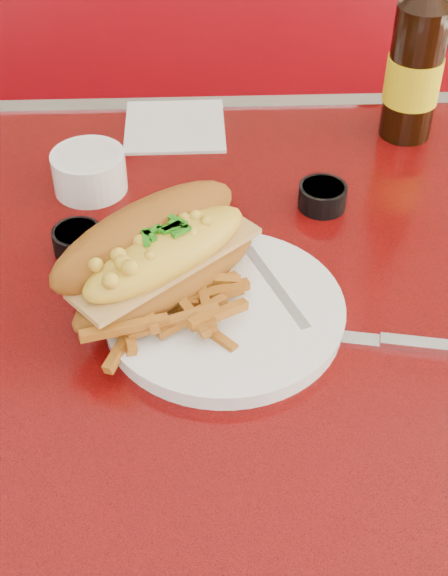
{
  "coord_description": "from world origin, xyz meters",
  "views": [
    {
      "loc": [
        -0.05,
        -0.58,
        1.31
      ],
      "look_at": [
        -0.03,
        -0.02,
        0.81
      ],
      "focal_mm": 50.0,
      "sensor_mm": 36.0,
      "label": 1
    }
  ],
  "objects_px": {
    "fork": "(267,276)",
    "beer_bottle": "(416,60)",
    "sauce_cup_left": "(78,240)",
    "dinner_plate": "(224,312)",
    "sauce_cup_right": "(323,196)",
    "booth_bench_far": "(222,210)",
    "gravy_ramekin": "(89,171)",
    "mac_hoagie": "(159,254)",
    "diner_table": "(247,407)",
    "knife": "(369,339)"
  },
  "relations": [
    {
      "from": "diner_table",
      "to": "sauce_cup_right",
      "type": "xyz_separation_m",
      "value": [
        0.09,
        0.16,
        0.18
      ]
    },
    {
      "from": "knife",
      "to": "dinner_plate",
      "type": "bearing_deg",
      "value": 176.16
    },
    {
      "from": "diner_table",
      "to": "gravy_ramekin",
      "type": "relative_size",
      "value": 13.8
    },
    {
      "from": "diner_table",
      "to": "sauce_cup_left",
      "type": "xyz_separation_m",
      "value": [
        -0.18,
        0.09,
        0.18
      ]
    },
    {
      "from": "fork",
      "to": "beer_bottle",
      "type": "height_order",
      "value": "beer_bottle"
    },
    {
      "from": "mac_hoagie",
      "to": "fork",
      "type": "height_order",
      "value": "mac_hoagie"
    },
    {
      "from": "booth_bench_far",
      "to": "mac_hoagie",
      "type": "height_order",
      "value": "booth_bench_far"
    },
    {
      "from": "mac_hoagie",
      "to": "sauce_cup_left",
      "type": "bearing_deg",
      "value": 97.74
    },
    {
      "from": "mac_hoagie",
      "to": "diner_table",
      "type": "bearing_deg",
      "value": -45.95
    },
    {
      "from": "gravy_ramekin",
      "to": "beer_bottle",
      "type": "height_order",
      "value": "beer_bottle"
    },
    {
      "from": "fork",
      "to": "sauce_cup_left",
      "type": "relative_size",
      "value": 2.37
    },
    {
      "from": "booth_bench_far",
      "to": "fork",
      "type": "distance_m",
      "value": 0.94
    },
    {
      "from": "dinner_plate",
      "to": "beer_bottle",
      "type": "relative_size",
      "value": 1.0
    },
    {
      "from": "sauce_cup_right",
      "to": "sauce_cup_left",
      "type": "bearing_deg",
      "value": -165.51
    },
    {
      "from": "sauce_cup_left",
      "to": "beer_bottle",
      "type": "bearing_deg",
      "value": 29.55
    },
    {
      "from": "booth_bench_far",
      "to": "sauce_cup_right",
      "type": "height_order",
      "value": "booth_bench_far"
    },
    {
      "from": "dinner_plate",
      "to": "mac_hoagie",
      "type": "xyz_separation_m",
      "value": [
        -0.06,
        0.03,
        0.05
      ]
    },
    {
      "from": "mac_hoagie",
      "to": "sauce_cup_left",
      "type": "xyz_separation_m",
      "value": [
        -0.09,
        0.08,
        -0.04
      ]
    },
    {
      "from": "dinner_plate",
      "to": "beer_bottle",
      "type": "bearing_deg",
      "value": 53.79
    },
    {
      "from": "mac_hoagie",
      "to": "beer_bottle",
      "type": "bearing_deg",
      "value": 4.13
    },
    {
      "from": "mac_hoagie",
      "to": "knife",
      "type": "relative_size",
      "value": 1.13
    },
    {
      "from": "booth_bench_far",
      "to": "fork",
      "type": "xyz_separation_m",
      "value": [
        0.02,
        -0.79,
        0.5
      ]
    },
    {
      "from": "mac_hoagie",
      "to": "gravy_ramekin",
      "type": "bearing_deg",
      "value": 73.3
    },
    {
      "from": "sauce_cup_left",
      "to": "beer_bottle",
      "type": "relative_size",
      "value": 0.24
    },
    {
      "from": "diner_table",
      "to": "mac_hoagie",
      "type": "height_order",
      "value": "mac_hoagie"
    },
    {
      "from": "mac_hoagie",
      "to": "sauce_cup_right",
      "type": "height_order",
      "value": "mac_hoagie"
    },
    {
      "from": "diner_table",
      "to": "beer_bottle",
      "type": "relative_size",
      "value": 4.58
    },
    {
      "from": "mac_hoagie",
      "to": "dinner_plate",
      "type": "bearing_deg",
      "value": -67.75
    },
    {
      "from": "diner_table",
      "to": "fork",
      "type": "height_order",
      "value": "fork"
    },
    {
      "from": "sauce_cup_left",
      "to": "sauce_cup_right",
      "type": "height_order",
      "value": "same"
    },
    {
      "from": "booth_bench_far",
      "to": "gravy_ramekin",
      "type": "distance_m",
      "value": 0.81
    },
    {
      "from": "fork",
      "to": "booth_bench_far",
      "type": "bearing_deg",
      "value": -20.14
    },
    {
      "from": "fork",
      "to": "mac_hoagie",
      "type": "bearing_deg",
      "value": 74.64
    },
    {
      "from": "diner_table",
      "to": "mac_hoagie",
      "type": "distance_m",
      "value": 0.24
    },
    {
      "from": "sauce_cup_left",
      "to": "knife",
      "type": "relative_size",
      "value": 0.31
    },
    {
      "from": "diner_table",
      "to": "booth_bench_far",
      "type": "bearing_deg",
      "value": 90.0
    },
    {
      "from": "dinner_plate",
      "to": "sauce_cup_right",
      "type": "bearing_deg",
      "value": 56.64
    },
    {
      "from": "dinner_plate",
      "to": "knife",
      "type": "relative_size",
      "value": 1.3
    },
    {
      "from": "booth_bench_far",
      "to": "gravy_ramekin",
      "type": "xyz_separation_m",
      "value": [
        -0.17,
        -0.61,
        0.51
      ]
    },
    {
      "from": "sauce_cup_right",
      "to": "booth_bench_far",
      "type": "bearing_deg",
      "value": 97.97
    },
    {
      "from": "dinner_plate",
      "to": "mac_hoagie",
      "type": "bearing_deg",
      "value": 152.99
    },
    {
      "from": "beer_bottle",
      "to": "knife",
      "type": "distance_m",
      "value": 0.4
    },
    {
      "from": "beer_bottle",
      "to": "sauce_cup_left",
      "type": "bearing_deg",
      "value": -150.45
    },
    {
      "from": "diner_table",
      "to": "gravy_ramekin",
      "type": "distance_m",
      "value": 0.33
    },
    {
      "from": "beer_bottle",
      "to": "sauce_cup_right",
      "type": "bearing_deg",
      "value": -129.28
    },
    {
      "from": "diner_table",
      "to": "gravy_ramekin",
      "type": "bearing_deg",
      "value": 130.72
    },
    {
      "from": "sauce_cup_left",
      "to": "sauce_cup_right",
      "type": "distance_m",
      "value": 0.28
    },
    {
      "from": "booth_bench_far",
      "to": "knife",
      "type": "height_order",
      "value": "booth_bench_far"
    },
    {
      "from": "diner_table",
      "to": "dinner_plate",
      "type": "xyz_separation_m",
      "value": [
        -0.03,
        -0.02,
        0.17
      ]
    },
    {
      "from": "sauce_cup_left",
      "to": "beer_bottle",
      "type": "distance_m",
      "value": 0.46
    }
  ]
}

